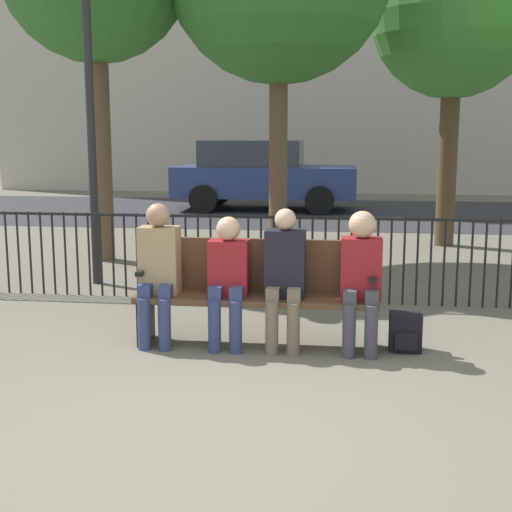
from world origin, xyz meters
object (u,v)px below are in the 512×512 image
(seated_person_1, at_px, (228,275))
(park_bench, at_px, (257,288))
(seated_person_3, at_px, (361,273))
(seated_person_0, at_px, (158,267))
(lamp_post, at_px, (89,72))
(parked_car_0, at_px, (261,174))
(tree_3, at_px, (454,16))
(seated_person_2, at_px, (285,273))
(backpack, at_px, (405,332))

(seated_person_1, bearing_deg, park_bench, 29.96)
(seated_person_1, relative_size, seated_person_3, 0.95)
(park_bench, xyz_separation_m, seated_person_0, (-0.85, -0.13, 0.19))
(park_bench, bearing_deg, lamp_post, 135.66)
(seated_person_1, distance_m, parked_car_0, 10.69)
(park_bench, relative_size, parked_car_0, 0.50)
(seated_person_0, height_order, tree_3, tree_3)
(seated_person_1, xyz_separation_m, tree_3, (2.58, 5.89, 2.95))
(park_bench, distance_m, seated_person_2, 0.33)
(park_bench, xyz_separation_m, tree_3, (2.34, 5.76, 3.09))
(seated_person_0, xyz_separation_m, seated_person_3, (1.74, -0.00, -0.01))
(seated_person_3, xyz_separation_m, parked_car_0, (-2.13, 10.63, 0.16))
(seated_person_0, distance_m, tree_3, 7.30)
(tree_3, relative_size, lamp_post, 1.28)
(seated_person_1, relative_size, backpack, 3.48)
(seated_person_0, relative_size, backpack, 3.80)
(tree_3, bearing_deg, seated_person_0, -118.47)
(seated_person_0, distance_m, backpack, 2.20)
(parked_car_0, bearing_deg, seated_person_3, -78.67)
(park_bench, relative_size, backpack, 6.41)
(park_bench, distance_m, seated_person_1, 0.30)
(seated_person_2, distance_m, tree_3, 6.90)
(parked_car_0, bearing_deg, backpack, -76.58)
(seated_person_1, distance_m, lamp_post, 3.64)
(seated_person_3, height_order, parked_car_0, parked_car_0)
(park_bench, xyz_separation_m, lamp_post, (-2.27, 2.22, 2.03))
(seated_person_1, distance_m, backpack, 1.59)
(park_bench, distance_m, lamp_post, 3.77)
(seated_person_1, xyz_separation_m, backpack, (1.52, 0.09, -0.48))
(park_bench, distance_m, seated_person_3, 0.92)
(seated_person_0, xyz_separation_m, seated_person_1, (0.61, -0.01, -0.05))
(seated_person_0, xyz_separation_m, parked_car_0, (-0.39, 10.63, 0.15))
(seated_person_0, bearing_deg, seated_person_3, -0.07)
(seated_person_2, xyz_separation_m, tree_3, (2.09, 5.89, 2.92))
(seated_person_3, bearing_deg, parked_car_0, 101.33)
(seated_person_3, distance_m, backpack, 0.66)
(backpack, bearing_deg, seated_person_0, -177.84)
(seated_person_0, bearing_deg, backpack, 2.16)
(backpack, bearing_deg, seated_person_3, -167.99)
(park_bench, xyz_separation_m, seated_person_3, (0.89, -0.13, 0.18))
(tree_3, bearing_deg, lamp_post, -142.53)
(seated_person_0, relative_size, seated_person_3, 1.03)
(backpack, relative_size, parked_car_0, 0.08)
(lamp_post, height_order, parked_car_0, lamp_post)
(seated_person_3, relative_size, tree_3, 0.24)
(seated_person_2, relative_size, seated_person_3, 1.01)
(park_bench, bearing_deg, parked_car_0, 96.71)
(seated_person_1, bearing_deg, seated_person_2, 0.54)
(seated_person_0, height_order, parked_car_0, parked_car_0)
(seated_person_2, bearing_deg, seated_person_3, -0.05)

